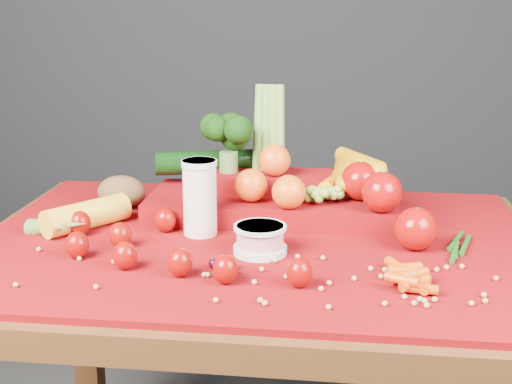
# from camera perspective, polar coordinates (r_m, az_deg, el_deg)

# --- Properties ---
(table) EXTENTS (1.10, 0.80, 0.75)m
(table) POSITION_cam_1_polar(r_m,az_deg,el_deg) (1.41, -0.10, -7.87)
(table) COLOR #3D1E0D
(table) RESTS_ON ground
(red_cloth) EXTENTS (1.05, 0.75, 0.01)m
(red_cloth) POSITION_cam_1_polar(r_m,az_deg,el_deg) (1.37, -0.10, -4.01)
(red_cloth) COLOR #7E0704
(red_cloth) RESTS_ON table
(milk_glass) EXTENTS (0.07, 0.07, 0.15)m
(milk_glass) POSITION_cam_1_polar(r_m,az_deg,el_deg) (1.38, -4.52, -0.23)
(milk_glass) COLOR silver
(milk_glass) RESTS_ON red_cloth
(yogurt_bowl) EXTENTS (0.10, 0.10, 0.05)m
(yogurt_bowl) POSITION_cam_1_polar(r_m,az_deg,el_deg) (1.29, 0.33, -3.73)
(yogurt_bowl) COLOR silver
(yogurt_bowl) RESTS_ON red_cloth
(strawberry_scatter) EXTENTS (0.48, 0.28, 0.05)m
(strawberry_scatter) POSITION_cam_1_polar(r_m,az_deg,el_deg) (1.27, -8.05, -4.24)
(strawberry_scatter) COLOR #840500
(strawberry_scatter) RESTS_ON red_cloth
(dark_grape_cluster) EXTENTS (0.06, 0.05, 0.03)m
(dark_grape_cluster) POSITION_cam_1_polar(r_m,az_deg,el_deg) (1.21, -2.57, -5.77)
(dark_grape_cluster) COLOR black
(dark_grape_cluster) RESTS_ON red_cloth
(soybean_scatter) EXTENTS (0.84, 0.24, 0.01)m
(soybean_scatter) POSITION_cam_1_polar(r_m,az_deg,el_deg) (1.18, -1.32, -6.78)
(soybean_scatter) COLOR tan
(soybean_scatter) RESTS_ON red_cloth
(corn_ear) EXTENTS (0.25, 0.26, 0.06)m
(corn_ear) POSITION_cam_1_polar(r_m,az_deg,el_deg) (1.44, -14.89, -2.39)
(corn_ear) COLOR yellow
(corn_ear) RESTS_ON red_cloth
(potato) EXTENTS (0.11, 0.08, 0.07)m
(potato) POSITION_cam_1_polar(r_m,az_deg,el_deg) (1.58, -10.71, 0.01)
(potato) COLOR #50361E
(potato) RESTS_ON red_cloth
(baby_carrot_pile) EXTENTS (0.18, 0.18, 0.03)m
(baby_carrot_pile) POSITION_cam_1_polar(r_m,az_deg,el_deg) (1.18, 11.36, -6.50)
(baby_carrot_pile) COLOR #C84007
(baby_carrot_pile) RESTS_ON red_cloth
(green_bean_pile) EXTENTS (0.14, 0.12, 0.01)m
(green_bean_pile) POSITION_cam_1_polar(r_m,az_deg,el_deg) (1.37, 16.06, -4.23)
(green_bean_pile) COLOR #145012
(green_bean_pile) RESTS_ON red_cloth
(produce_mound) EXTENTS (0.59, 0.37, 0.27)m
(produce_mound) POSITION_cam_1_polar(r_m,az_deg,el_deg) (1.49, 2.42, 0.25)
(produce_mound) COLOR #7E0704
(produce_mound) RESTS_ON red_cloth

